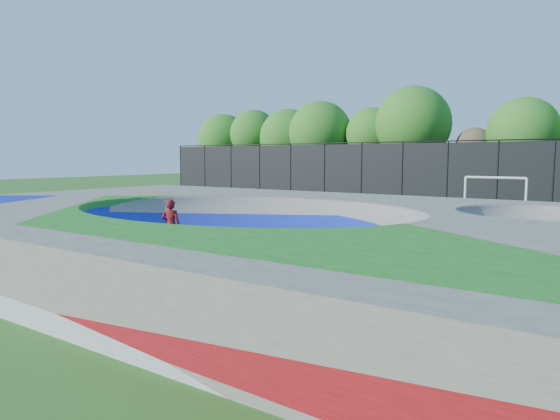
% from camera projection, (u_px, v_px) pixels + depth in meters
% --- Properties ---
extents(ground, '(120.00, 120.00, 0.00)m').
position_uv_depth(ground, '(242.00, 257.00, 14.88)').
color(ground, '#245618').
rests_on(ground, ground).
extents(skate_deck, '(22.00, 14.00, 1.50)m').
position_uv_depth(skate_deck, '(242.00, 232.00, 14.80)').
color(skate_deck, gray).
rests_on(skate_deck, ground).
extents(skater, '(0.71, 0.61, 1.66)m').
position_uv_depth(skater, '(171.00, 226.00, 15.51)').
color(skater, red).
rests_on(skater, ground).
extents(skateboard, '(0.78, 0.60, 0.05)m').
position_uv_depth(skateboard, '(172.00, 251.00, 15.59)').
color(skateboard, black).
rests_on(skateboard, ground).
extents(soccer_goal, '(3.02, 0.12, 2.00)m').
position_uv_depth(soccer_goal, '(495.00, 189.00, 25.29)').
color(soccer_goal, silver).
rests_on(soccer_goal, ground).
extents(fence, '(48.09, 0.09, 4.04)m').
position_uv_depth(fence, '(448.00, 171.00, 31.89)').
color(fence, black).
rests_on(fence, ground).
extents(treeline, '(53.46, 7.38, 8.24)m').
position_uv_depth(treeline, '(479.00, 130.00, 35.43)').
color(treeline, '#4F3427').
rests_on(treeline, ground).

